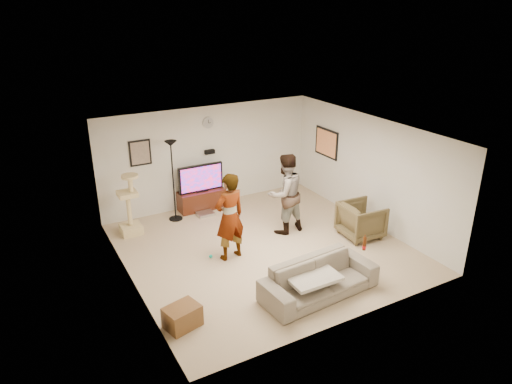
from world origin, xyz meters
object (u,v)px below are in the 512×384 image
tv_stand (202,200)px  tv (201,178)px  side_table (182,317)px  person_right (285,194)px  armchair (361,220)px  cat_tree (128,204)px  floor_lamp (173,181)px  sofa (319,279)px  beer_bottle (364,244)px  person_left (230,217)px

tv_stand → tv: size_ratio=1.02×
side_table → tv: bearing=63.3°
tv → person_right: size_ratio=0.62×
tv → armchair: size_ratio=1.33×
tv → cat_tree: size_ratio=0.81×
floor_lamp → sofa: floor_lamp is taller
side_table → beer_bottle: bearing=-5.5°
floor_lamp → sofa: bearing=-74.6°
cat_tree → sofa: (2.27, -3.94, -0.39)m
person_right → sofa: size_ratio=0.85×
sofa → armchair: (2.11, 1.35, 0.08)m
armchair → tv: bearing=43.4°
floor_lamp → side_table: bearing=-108.4°
person_right → side_table: (-3.20, -2.04, -0.73)m
cat_tree → beer_bottle: size_ratio=5.59×
person_right → armchair: (1.33, -1.02, -0.52)m
tv → beer_bottle: bearing=-73.1°
cat_tree → tv_stand: bearing=14.0°
person_left → side_table: 2.38m
person_left → person_right: size_ratio=0.99×
cat_tree → side_table: 3.65m
armchair → side_table: (-4.53, -1.03, -0.21)m
armchair → person_right: bearing=57.1°
floor_lamp → person_right: 2.62m
floor_lamp → person_right: (1.92, -1.78, -0.05)m
tv → beer_bottle: 4.61m
floor_lamp → armchair: floor_lamp is taller
person_right → cat_tree: bearing=-32.6°
tv → armchair: (2.47, -3.06, -0.43)m
sofa → beer_bottle: beer_bottle is taller
tv_stand → person_left: (-0.43, -2.50, 0.66)m
beer_bottle → armchair: (1.13, 1.35, -0.36)m
person_left → armchair: person_left is taller
tv_stand → cat_tree: cat_tree is taller
beer_bottle → person_right: bearing=94.8°
armchair → tv_stand: bearing=43.4°
floor_lamp → sofa: 4.36m
tv_stand → floor_lamp: bearing=-161.7°
cat_tree → sofa: 4.56m
sofa → tv: bearing=90.8°
person_left → sofa: size_ratio=0.85×
person_left → armchair: (2.91, -0.55, -0.51)m
tv_stand → sofa: sofa is taller
sofa → side_table: 2.44m
tv_stand → beer_bottle: 4.64m
floor_lamp → cat_tree: bearing=-169.2°
tv → person_right: (1.14, -2.04, 0.09)m
tv → person_right: bearing=-60.8°
tv → sofa: bearing=-85.3°
tv_stand → side_table: 4.57m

